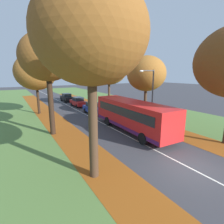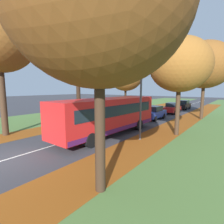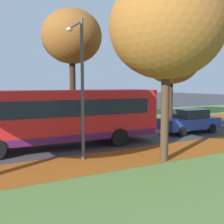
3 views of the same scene
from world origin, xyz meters
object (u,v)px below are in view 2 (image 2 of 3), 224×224
(tree_right_near, at_px, (180,65))
(car_blue_lead, at_px, (154,113))
(tree_left_near, at_px, (78,60))
(tree_right_nearest, at_px, (99,6))
(streetlamp_right, at_px, (137,89))
(car_black_third_in_line, at_px, (184,105))
(bus, at_px, (109,114))
(car_red_following, at_px, (172,108))
(tree_left_mid, at_px, (126,75))
(tree_right_mid, at_px, (205,65))

(tree_right_near, distance_m, car_blue_lead, 8.76)
(tree_left_near, xyz_separation_m, tree_right_nearest, (11.64, -9.58, -0.56))
(car_blue_lead, bearing_deg, streetlamp_right, -74.51)
(car_black_third_in_line, bearing_deg, streetlamp_right, -83.80)
(tree_right_nearest, xyz_separation_m, streetlamp_right, (-2.22, 6.68, -2.71))
(bus, relative_size, car_red_following, 2.48)
(car_red_following, relative_size, car_black_third_in_line, 1.00)
(tree_left_mid, distance_m, car_red_following, 8.83)
(tree_right_nearest, relative_size, car_blue_lead, 2.17)
(tree_left_mid, relative_size, tree_right_near, 1.07)
(tree_left_near, xyz_separation_m, car_red_following, (7.09, 12.45, -6.20))
(tree_left_mid, relative_size, streetlamp_right, 1.39)
(tree_left_mid, bearing_deg, car_black_third_in_line, 53.48)
(tree_left_mid, xyz_separation_m, tree_right_nearest, (11.36, -19.47, 0.62))
(tree_right_nearest, bearing_deg, car_red_following, 101.68)
(tree_left_near, height_order, tree_right_nearest, tree_left_near)
(tree_left_near, height_order, car_red_following, tree_left_near)
(tree_right_mid, xyz_separation_m, bus, (-4.70, -12.70, -4.86))
(bus, distance_m, car_black_third_in_line, 22.14)
(tree_right_nearest, distance_m, car_red_following, 23.19)
(tree_right_nearest, relative_size, streetlamp_right, 1.53)
(tree_left_near, relative_size, tree_right_mid, 0.98)
(streetlamp_right, xyz_separation_m, car_blue_lead, (-2.44, 8.82, -2.92))
(bus, bearing_deg, car_red_following, 89.56)
(bus, height_order, car_red_following, bus)
(tree_right_near, height_order, streetlamp_right, tree_right_near)
(tree_left_mid, distance_m, tree_right_near, 14.85)
(car_red_following, bearing_deg, car_blue_lead, -90.98)
(car_red_following, distance_m, car_black_third_in_line, 6.57)
(car_blue_lead, height_order, car_red_following, same)
(streetlamp_right, height_order, car_blue_lead, streetlamp_right)
(tree_right_mid, height_order, car_red_following, tree_right_mid)
(tree_left_mid, xyz_separation_m, tree_right_mid, (11.38, -0.30, 0.73))
(tree_left_near, bearing_deg, streetlamp_right, -17.08)
(tree_left_mid, distance_m, tree_right_mid, 11.41)
(tree_left_near, relative_size, car_black_third_in_line, 2.18)
(tree_left_near, relative_size, car_red_following, 2.18)
(tree_right_nearest, xyz_separation_m, tree_right_mid, (0.02, 19.17, 0.11))
(tree_right_nearest, xyz_separation_m, car_blue_lead, (-4.66, 15.50, -5.64))
(tree_left_mid, xyz_separation_m, car_red_following, (6.80, 2.55, -5.02))
(tree_right_nearest, height_order, car_red_following, tree_right_nearest)
(tree_right_nearest, bearing_deg, streetlamp_right, 108.37)
(tree_right_nearest, height_order, streetlamp_right, tree_right_nearest)
(tree_right_near, relative_size, streetlamp_right, 1.29)
(car_black_third_in_line, bearing_deg, bus, -90.19)
(tree_left_mid, xyz_separation_m, bus, (6.68, -13.00, -4.13))
(tree_left_mid, distance_m, car_black_third_in_line, 12.41)
(tree_left_mid, bearing_deg, tree_right_mid, -1.51)
(tree_right_nearest, distance_m, car_blue_lead, 17.15)
(tree_right_near, distance_m, bus, 6.80)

